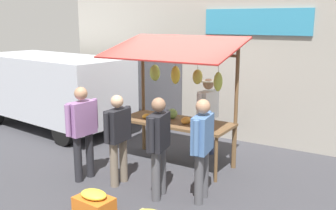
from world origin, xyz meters
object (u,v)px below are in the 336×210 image
(vendor_with_sunhat, at_px, (208,111))
(shopper_with_shopping_bag, at_px, (82,126))
(shopper_with_ponytail, at_px, (159,141))
(market_stall, at_px, (176,87))
(shopper_in_grey_tee, at_px, (118,134))
(parked_van, at_px, (49,85))
(produce_crate_side, at_px, (94,204))
(shopper_in_striped_shirt, at_px, (202,143))

(vendor_with_sunhat, height_order, shopper_with_shopping_bag, shopper_with_shopping_bag)
(vendor_with_sunhat, height_order, shopper_with_ponytail, vendor_with_sunhat)
(market_stall, distance_m, shopper_in_grey_tee, 1.55)
(parked_van, distance_m, produce_crate_side, 5.41)
(market_stall, distance_m, shopper_with_ponytail, 1.64)
(shopper_in_grey_tee, bearing_deg, vendor_with_sunhat, -18.41)
(vendor_with_sunhat, bearing_deg, shopper_in_grey_tee, -9.86)
(vendor_with_sunhat, bearing_deg, shopper_with_ponytail, 13.24)
(vendor_with_sunhat, xyz_separation_m, shopper_with_shopping_bag, (1.32, 2.25, 0.01))
(vendor_with_sunhat, distance_m, parked_van, 4.62)
(shopper_with_shopping_bag, xyz_separation_m, shopper_in_grey_tee, (-0.66, -0.16, -0.07))
(parked_van, bearing_deg, shopper_in_striped_shirt, 167.96)
(market_stall, xyz_separation_m, parked_van, (4.29, -0.63, -0.41))
(parked_van, relative_size, produce_crate_side, 7.83)
(vendor_with_sunhat, distance_m, shopper_with_shopping_bag, 2.61)
(shopper_in_grey_tee, distance_m, produce_crate_side, 1.36)
(shopper_with_shopping_bag, distance_m, shopper_in_grey_tee, 0.68)
(shopper_with_shopping_bag, height_order, shopper_in_striped_shirt, shopper_with_shopping_bag)
(shopper_in_grey_tee, bearing_deg, shopper_with_shopping_bag, 103.09)
(market_stall, relative_size, shopper_in_striped_shirt, 1.53)
(shopper_with_shopping_bag, relative_size, shopper_in_striped_shirt, 1.02)
(shopper_with_ponytail, height_order, shopper_in_grey_tee, shopper_with_ponytail)
(shopper_in_grey_tee, relative_size, shopper_in_striped_shirt, 0.96)
(market_stall, relative_size, shopper_with_ponytail, 1.53)
(market_stall, height_order, vendor_with_sunhat, market_stall)
(shopper_in_grey_tee, height_order, parked_van, parked_van)
(shopper_with_ponytail, distance_m, shopper_in_grey_tee, 0.87)
(market_stall, distance_m, vendor_with_sunhat, 0.97)
(shopper_with_shopping_bag, xyz_separation_m, shopper_with_ponytail, (-1.53, -0.09, -0.03))
(produce_crate_side, bearing_deg, vendor_with_sunhat, -94.80)
(shopper_with_ponytail, xyz_separation_m, shopper_in_striped_shirt, (-0.64, -0.25, 0.00))
(shopper_in_grey_tee, distance_m, shopper_in_striped_shirt, 1.52)
(market_stall, bearing_deg, shopper_in_grey_tee, 76.09)
(market_stall, relative_size, produce_crate_side, 4.27)
(shopper_with_shopping_bag, bearing_deg, shopper_in_grey_tee, -71.58)
(market_stall, relative_size, shopper_in_grey_tee, 1.59)
(shopper_with_shopping_bag, relative_size, shopper_with_ponytail, 1.03)
(shopper_with_ponytail, bearing_deg, market_stall, 7.83)
(market_stall, bearing_deg, shopper_with_shopping_bag, 56.95)
(market_stall, height_order, parked_van, market_stall)
(market_stall, xyz_separation_m, vendor_with_sunhat, (-0.33, -0.72, -0.57))
(shopper_with_ponytail, bearing_deg, shopper_with_shopping_bag, 81.08)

